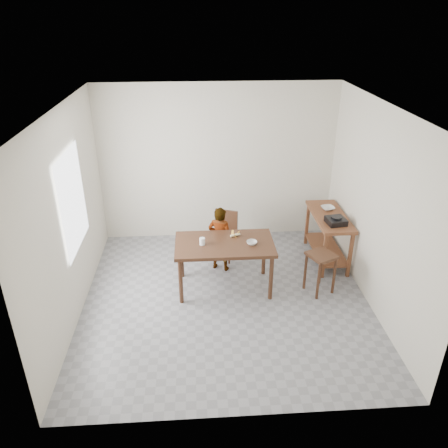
{
  "coord_description": "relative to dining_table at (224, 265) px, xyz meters",
  "views": [
    {
      "loc": [
        -0.38,
        -5.09,
        3.76
      ],
      "look_at": [
        0.0,
        0.4,
        1.0
      ],
      "focal_mm": 35.0,
      "sensor_mm": 36.0,
      "label": 1
    }
  ],
  "objects": [
    {
      "name": "stool",
      "position": [
        1.37,
        -0.19,
        -0.06
      ],
      "size": [
        0.47,
        0.47,
        0.62
      ],
      "primitive_type": null,
      "rotation": [
        0.0,
        0.0,
        0.44
      ],
      "color": "#422617",
      "rests_on": "floor"
    },
    {
      "name": "dining_table",
      "position": [
        0.0,
        0.0,
        0.0
      ],
      "size": [
        1.4,
        0.8,
        0.75
      ],
      "primitive_type": null,
      "color": "#422617",
      "rests_on": "floor"
    },
    {
      "name": "ceiling",
      "position": [
        0.0,
        -0.3,
        2.35
      ],
      "size": [
        4.0,
        4.0,
        0.04
      ],
      "primitive_type": "cube",
      "color": "white",
      "rests_on": "wall_back"
    },
    {
      "name": "dining_chair",
      "position": [
        0.04,
        0.87,
        0.02
      ],
      "size": [
        0.5,
        0.5,
        0.79
      ],
      "primitive_type": null,
      "rotation": [
        0.0,
        0.0,
        -0.4
      ],
      "color": "#422617",
      "rests_on": "floor"
    },
    {
      "name": "gas_burner",
      "position": [
        1.72,
        0.4,
        0.47
      ],
      "size": [
        0.31,
        0.31,
        0.09
      ],
      "primitive_type": "cube",
      "rotation": [
        0.0,
        0.0,
        0.14
      ],
      "color": "black",
      "rests_on": "prep_counter"
    },
    {
      "name": "prep_counter",
      "position": [
        1.72,
        0.7,
        0.03
      ],
      "size": [
        0.5,
        1.2,
        0.8
      ],
      "primitive_type": null,
      "color": "brown",
      "rests_on": "floor"
    },
    {
      "name": "serving_bowl",
      "position": [
        1.74,
        0.9,
        0.45
      ],
      "size": [
        0.24,
        0.24,
        0.05
      ],
      "primitive_type": "imported",
      "rotation": [
        0.0,
        0.0,
        0.19
      ],
      "color": "silver",
      "rests_on": "prep_counter"
    },
    {
      "name": "banana",
      "position": [
        0.17,
        0.18,
        0.4
      ],
      "size": [
        0.19,
        0.16,
        0.06
      ],
      "primitive_type": null,
      "rotation": [
        0.0,
        0.0,
        0.27
      ],
      "color": "#FAE161",
      "rests_on": "dining_table"
    },
    {
      "name": "wall_back",
      "position": [
        0.0,
        1.72,
        0.98
      ],
      "size": [
        4.0,
        0.04,
        2.7
      ],
      "primitive_type": "cube",
      "color": "silver",
      "rests_on": "ground"
    },
    {
      "name": "child",
      "position": [
        -0.03,
        0.52,
        0.16
      ],
      "size": [
        0.46,
        0.39,
        1.06
      ],
      "primitive_type": "imported",
      "rotation": [
        0.0,
        0.0,
        2.74
      ],
      "color": "white",
      "rests_on": "floor"
    },
    {
      "name": "window_pane",
      "position": [
        -1.97,
        -0.1,
        1.12
      ],
      "size": [
        0.02,
        1.1,
        1.3
      ],
      "primitive_type": "cube",
      "color": "white",
      "rests_on": "wall_left"
    },
    {
      "name": "wall_right",
      "position": [
        2.02,
        -0.3,
        0.98
      ],
      "size": [
        0.04,
        4.0,
        2.7
      ],
      "primitive_type": "cube",
      "color": "silver",
      "rests_on": "ground"
    },
    {
      "name": "floor",
      "position": [
        0.0,
        -0.3,
        -0.4
      ],
      "size": [
        4.0,
        4.0,
        0.04
      ],
      "primitive_type": "cube",
      "color": "gray",
      "rests_on": "ground"
    },
    {
      "name": "wall_front",
      "position": [
        0.0,
        -2.32,
        0.98
      ],
      "size": [
        4.0,
        0.04,
        2.7
      ],
      "primitive_type": "cube",
      "color": "silver",
      "rests_on": "ground"
    },
    {
      "name": "small_bowl",
      "position": [
        0.38,
        -0.06,
        0.4
      ],
      "size": [
        0.19,
        0.19,
        0.05
      ],
      "primitive_type": "imported",
      "rotation": [
        0.0,
        0.0,
        -0.39
      ],
      "color": "silver",
      "rests_on": "dining_table"
    },
    {
      "name": "glass_tumbler",
      "position": [
        -0.31,
        -0.02,
        0.43
      ],
      "size": [
        0.08,
        0.08,
        0.1
      ],
      "primitive_type": "cylinder",
      "rotation": [
        0.0,
        0.0,
        0.03
      ],
      "color": "white",
      "rests_on": "dining_table"
    },
    {
      "name": "wall_left",
      "position": [
        -2.02,
        -0.3,
        0.98
      ],
      "size": [
        0.04,
        4.0,
        2.7
      ],
      "primitive_type": "cube",
      "color": "silver",
      "rests_on": "ground"
    }
  ]
}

